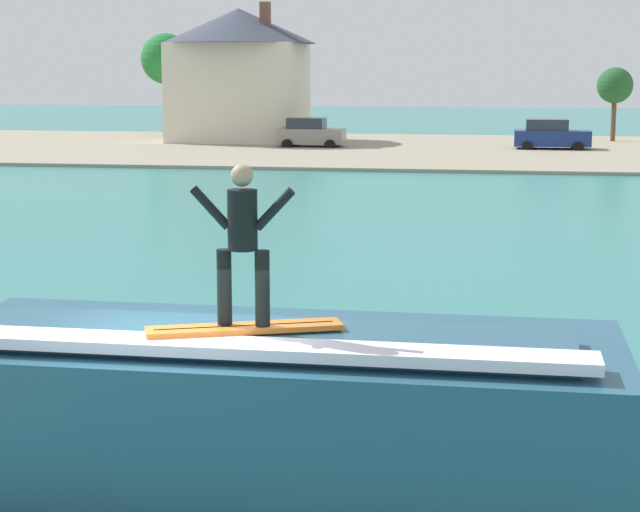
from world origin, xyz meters
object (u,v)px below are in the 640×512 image
(surfer, at_px, (243,236))
(wave_crest, at_px, (274,404))
(car_far_shore, at_px, (551,135))
(car_near_shore, at_px, (310,133))
(tree_short_bushy, at_px, (615,86))
(house_with_chimney, at_px, (239,69))
(surfboard, at_px, (245,328))
(tree_tall_bare, at_px, (166,60))

(surfer, bearing_deg, wave_crest, 65.79)
(car_far_shore, bearing_deg, car_near_shore, -178.01)
(car_near_shore, relative_size, tree_short_bushy, 0.81)
(surfer, bearing_deg, car_far_shore, 84.31)
(surfer, xyz_separation_m, tree_short_bushy, (9.41, 60.30, 0.78))
(tree_short_bushy, bearing_deg, car_near_shore, -155.72)
(surfer, relative_size, house_with_chimney, 0.18)
(car_far_shore, relative_size, tree_short_bushy, 0.89)
(wave_crest, xyz_separation_m, surfboard, (-0.21, -0.50, 0.99))
(wave_crest, relative_size, tree_short_bushy, 1.61)
(surfboard, bearing_deg, house_with_chimney, 104.09)
(surfboard, distance_m, car_far_shore, 52.86)
(surfer, xyz_separation_m, tree_tall_bare, (-20.10, 59.96, 2.47))
(wave_crest, bearing_deg, tree_short_bushy, 81.26)
(tree_short_bushy, bearing_deg, surfboard, -98.86)
(surfer, distance_m, house_with_chimney, 58.56)
(wave_crest, relative_size, house_with_chimney, 0.79)
(tree_tall_bare, height_order, tree_short_bushy, tree_tall_bare)
(car_far_shore, distance_m, tree_tall_bare, 26.75)
(car_near_shore, height_order, tree_short_bushy, tree_short_bushy)
(car_near_shore, height_order, car_far_shore, same)
(tree_short_bushy, bearing_deg, house_with_chimney, -171.52)
(house_with_chimney, distance_m, tree_short_bushy, 23.93)
(car_far_shore, distance_m, tree_short_bushy, 9.18)
(surfboard, distance_m, house_with_chimney, 58.62)
(wave_crest, height_order, surfboard, surfboard)
(wave_crest, bearing_deg, surfboard, -112.47)
(surfboard, height_order, tree_tall_bare, tree_tall_bare)
(wave_crest, distance_m, car_far_shore, 52.34)
(surfer, distance_m, tree_short_bushy, 61.04)
(car_near_shore, height_order, house_with_chimney, house_with_chimney)
(car_near_shore, distance_m, house_with_chimney, 8.12)
(car_near_shore, relative_size, car_far_shore, 0.91)
(surfboard, relative_size, house_with_chimney, 0.21)
(house_with_chimney, bearing_deg, tree_tall_bare, 151.52)
(surfer, bearing_deg, house_with_chimney, 104.08)
(car_far_shore, xyz_separation_m, tree_short_bushy, (4.18, 7.72, 2.69))
(car_near_shore, bearing_deg, surfer, -80.44)
(house_with_chimney, distance_m, tree_tall_bare, 6.70)
(wave_crest, height_order, surfer, surfer)
(wave_crest, bearing_deg, tree_tall_bare, 108.86)
(surfboard, height_order, car_near_shore, surfboard)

